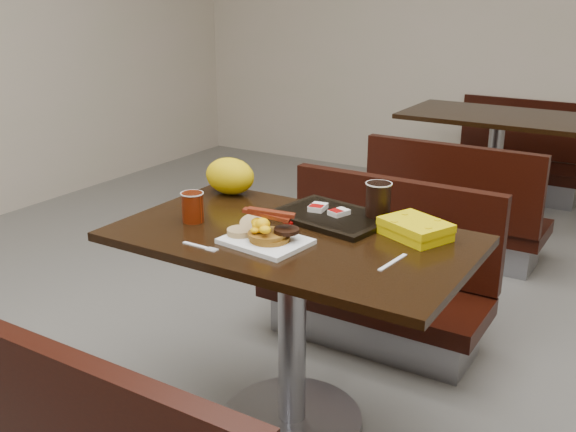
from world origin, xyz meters
The scene contains 25 objects.
floor centered at (0.00, 0.00, 0.00)m, with size 6.00×7.00×0.01m, color slate.
wall_back centered at (0.00, 3.50, 1.40)m, with size 6.00×0.01×2.80m, color beige.
table_near centered at (0.00, 0.00, 0.38)m, with size 1.20×0.70×0.75m, color black, non-canonical shape.
bench_near_n centered at (0.00, 0.70, 0.36)m, with size 1.00×0.46×0.72m, color black, non-canonical shape.
table_far centered at (0.00, 2.60, 0.38)m, with size 1.20×0.70×0.75m, color black, non-canonical shape.
bench_far_s centered at (0.00, 1.90, 0.36)m, with size 1.00×0.46×0.72m, color black, non-canonical shape.
bench_far_n centered at (0.00, 3.30, 0.36)m, with size 1.00×0.46×0.72m, color black, non-canonical shape.
platter centered at (-0.03, -0.12, 0.76)m, with size 0.26×0.20×0.02m, color white.
pancake_stack centered at (-0.01, -0.12, 0.78)m, with size 0.13×0.13×0.03m, color #8D5317.
sausage_patty centered at (0.03, -0.09, 0.80)m, with size 0.08×0.08×0.01m, color black.
scrambled_eggs centered at (-0.03, -0.13, 0.81)m, with size 0.09×0.08×0.05m, color #FEA705.
bacon_strips centered at (-0.04, -0.10, 0.85)m, with size 0.16×0.07×0.01m, color #420504, non-canonical shape.
muffin_bottom centered at (-0.13, -0.13, 0.78)m, with size 0.09×0.09×0.02m, color tan.
muffin_top centered at (-0.12, -0.06, 0.79)m, with size 0.09×0.09×0.02m, color tan.
coffee_cup_near centered at (-0.37, -0.07, 0.80)m, with size 0.08×0.08×0.11m, color maroon.
fork centered at (-0.21, -0.25, 0.75)m, with size 0.13×0.02×0.00m, color white, non-canonical shape.
knife centered at (0.38, -0.05, 0.75)m, with size 0.16×0.01×0.00m, color white.
condiment_syrup centered at (-0.16, 0.03, 0.75)m, with size 0.04×0.03×0.01m, color #BF5708.
condiment_ketchup centered at (-0.06, 0.09, 0.76)m, with size 0.04×0.03×0.01m, color #8C0504.
tray centered at (0.04, 0.21, 0.76)m, with size 0.40×0.28×0.02m, color black.
hashbrown_sleeve_left centered at (-0.03, 0.22, 0.78)m, with size 0.05×0.07×0.02m, color silver.
hashbrown_sleeve_right centered at (0.07, 0.21, 0.78)m, with size 0.05×0.07×0.02m, color silver.
coffee_cup_far centered at (0.19, 0.28, 0.83)m, with size 0.09×0.09×0.12m, color black.
clamshell centered at (0.36, 0.19, 0.78)m, with size 0.21×0.16×0.06m, color #E1C403.
paper_bag centered at (-0.45, 0.27, 0.82)m, with size 0.21×0.15×0.15m, color yellow.
Camera 1 is at (1.08, -1.79, 1.54)m, focal length 41.49 mm.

